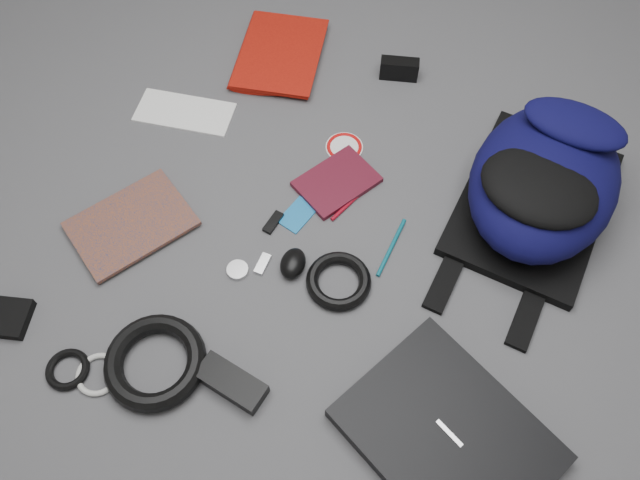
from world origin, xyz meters
The scene contains 23 objects.
ground centered at (0.00, 0.00, 0.00)m, with size 4.00×4.00×0.00m, color #4F4F51.
backpack centered at (0.36, 0.33, 0.10)m, with size 0.33×0.48×0.20m, color black, non-canonical shape.
laptop centered at (0.41, -0.24, 0.02)m, with size 0.36×0.28×0.04m, color black.
textbook_red centered at (-0.48, 0.40, 0.02)m, with size 0.21×0.29×0.03m, color #961008.
comic_book centered at (-0.47, -0.13, 0.01)m, with size 0.18×0.25×0.02m, color #C9580E.
envelope centered at (-0.49, 0.16, 0.00)m, with size 0.24×0.11×0.00m, color white.
dvd_case centered at (-0.05, 0.16, 0.01)m, with size 0.13×0.18×0.01m, color #440D19.
compact_camera centered at (-0.08, 0.54, 0.03)m, with size 0.10×0.04×0.05m, color black.
sticker_disc centered at (-0.09, 0.26, 0.00)m, with size 0.09×0.09×0.00m, color white.
pen_teal centered at (0.14, 0.07, 0.00)m, with size 0.01×0.01×0.16m, color #0C5D6E.
pen_red centered at (0.01, 0.14, 0.00)m, with size 0.01×0.01×0.16m, color maroon.
id_badge centered at (-0.08, 0.04, 0.00)m, with size 0.06×0.09×0.00m, color #1978BE.
usb_black centered at (-0.12, -0.01, 0.01)m, with size 0.02×0.06×0.01m, color black.
usb_silver centered at (-0.08, -0.11, 0.01)m, with size 0.02×0.05×0.01m, color silver.
mouse centered at (-0.02, -0.08, 0.02)m, with size 0.05×0.07×0.04m, color black.
headphone_left centered at (-0.32, -0.17, 0.01)m, with size 0.05×0.05×0.01m, color silver.
headphone_right centered at (-0.12, -0.15, 0.01)m, with size 0.05×0.05×0.01m, color silver.
cable_coil centered at (0.08, -0.06, 0.01)m, with size 0.14×0.14×0.03m, color black.
power_brick centered at (0.01, -0.36, 0.02)m, with size 0.14×0.06×0.03m, color black.
power_cord_coil centered at (-0.14, -0.40, 0.02)m, with size 0.20×0.20×0.04m, color black.
pouch centered at (-0.46, -0.47, 0.01)m, with size 0.08×0.08×0.02m, color black.
earbud_coil centered at (-0.28, -0.50, 0.01)m, with size 0.09×0.09×0.02m, color black.
white_cable_coil centered at (-0.23, -0.47, 0.01)m, with size 0.09×0.09×0.01m, color silver.
Camera 1 is at (0.34, -0.59, 1.18)m, focal length 35.00 mm.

